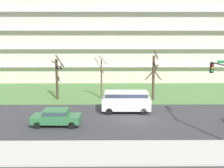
{
  "coord_description": "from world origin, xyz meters",
  "views": [
    {
      "loc": [
        -2.58,
        -25.39,
        7.76
      ],
      "look_at": [
        -2.31,
        6.0,
        2.57
      ],
      "focal_mm": 42.48,
      "sensor_mm": 36.0,
      "label": 1
    }
  ],
  "objects_px": {
    "tree_far_left": "(57,77)",
    "van_white_center_right": "(126,100)",
    "tree_left": "(101,77)",
    "sedan_green_center_left": "(56,117)",
    "tree_center": "(154,76)"
  },
  "relations": [
    {
      "from": "tree_far_left",
      "to": "van_white_center_right",
      "type": "bearing_deg",
      "value": -36.47
    },
    {
      "from": "tree_left",
      "to": "tree_far_left",
      "type": "bearing_deg",
      "value": -175.69
    },
    {
      "from": "tree_far_left",
      "to": "sedan_green_center_left",
      "type": "distance_m",
      "value": 11.26
    },
    {
      "from": "tree_left",
      "to": "van_white_center_right",
      "type": "height_order",
      "value": "tree_left"
    },
    {
      "from": "tree_center",
      "to": "sedan_green_center_left",
      "type": "height_order",
      "value": "tree_center"
    },
    {
      "from": "sedan_green_center_left",
      "to": "van_white_center_right",
      "type": "height_order",
      "value": "van_white_center_right"
    },
    {
      "from": "tree_far_left",
      "to": "van_white_center_right",
      "type": "relative_size",
      "value": 1.14
    },
    {
      "from": "tree_left",
      "to": "tree_center",
      "type": "bearing_deg",
      "value": -9.3
    },
    {
      "from": "tree_left",
      "to": "tree_center",
      "type": "xyz_separation_m",
      "value": [
        6.74,
        -1.1,
        0.2
      ]
    },
    {
      "from": "tree_center",
      "to": "sedan_green_center_left",
      "type": "xyz_separation_m",
      "value": [
        -10.52,
        -10.19,
        -2.31
      ]
    },
    {
      "from": "tree_left",
      "to": "van_white_center_right",
      "type": "relative_size",
      "value": 1.13
    },
    {
      "from": "tree_far_left",
      "to": "tree_center",
      "type": "distance_m",
      "value": 12.5
    },
    {
      "from": "sedan_green_center_left",
      "to": "van_white_center_right",
      "type": "bearing_deg",
      "value": 35.42
    },
    {
      "from": "tree_far_left",
      "to": "van_white_center_right",
      "type": "height_order",
      "value": "tree_far_left"
    },
    {
      "from": "tree_left",
      "to": "sedan_green_center_left",
      "type": "relative_size",
      "value": 1.33
    }
  ]
}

